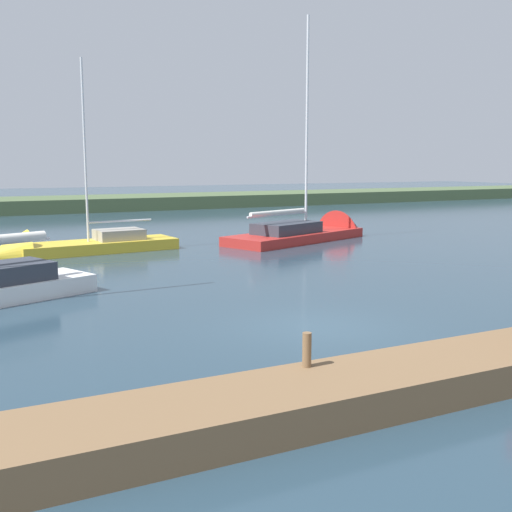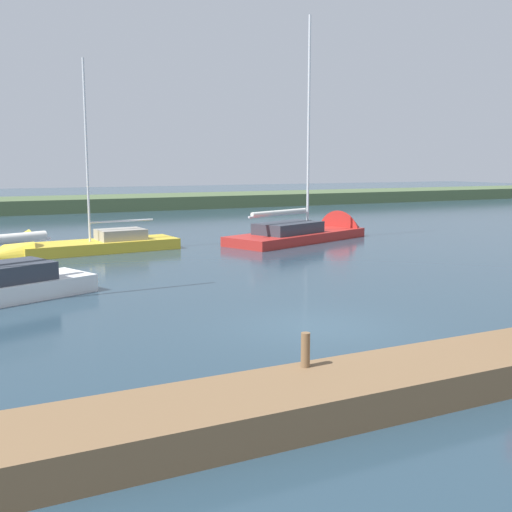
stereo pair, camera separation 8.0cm
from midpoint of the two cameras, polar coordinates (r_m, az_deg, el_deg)
The scene contains 6 objects.
ground_plane at distance 16.53m, azimuth 6.01°, elevation -6.55°, with size 200.00×200.00×0.00m, color #263D4C.
far_shoreline at distance 58.92m, azimuth -17.86°, elevation 3.96°, with size 180.00×8.00×2.40m, color #4C603D.
dock_pier at distance 12.77m, azimuth 17.92°, elevation -10.01°, with size 19.63×1.91×0.64m, color brown.
mooring_post_near at distance 11.34m, azimuth 4.77°, elevation -8.59°, with size 0.17×0.17×0.64m, color brown.
sailboat_behind_pier at distance 30.73m, azimuth -17.01°, elevation 0.49°, with size 9.30×3.16×10.17m.
sailboat_near_dock at distance 36.11m, azimuth 6.03°, elevation 1.87°, with size 11.30×6.61×13.61m.
Camera 2 is at (8.52, 13.49, 4.29)m, focal length 43.52 mm.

